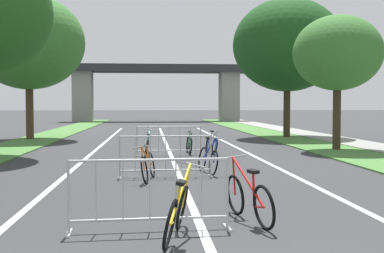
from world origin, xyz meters
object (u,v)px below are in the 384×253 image
Objects in this scene: tree_right_oak_mid at (287,45)px; bicycle_red_6 at (248,198)px; crowd_barrier_nearest at (150,195)px; bicycle_silver_5 at (212,144)px; tree_left_oak_near at (29,42)px; bicycle_green_3 at (189,144)px; tree_right_cypress_far at (338,53)px; crowd_barrier_third at (169,141)px; bicycle_yellow_4 at (177,212)px; bicycle_blue_0 at (208,159)px; bicycle_orange_2 at (148,165)px; bicycle_teal_1 at (147,147)px; crowd_barrier_second at (166,157)px.

tree_right_oak_mid reaches higher than bicycle_red_6.
crowd_barrier_nearest reaches higher than bicycle_silver_5.
tree_left_oak_near is 0.98× the size of tree_right_oak_mid.
tree_left_oak_near is 20.37m from crowd_barrier_nearest.
crowd_barrier_nearest reaches higher than bicycle_green_3.
tree_right_cypress_far is 7.53m from crowd_barrier_third.
crowd_barrier_nearest is 11.35m from bicycle_silver_5.
bicycle_green_3 is 0.96× the size of bicycle_yellow_4.
bicycle_blue_0 is at bearing 89.39° from bicycle_green_3.
bicycle_green_3 is (1.50, 6.35, -0.02)m from bicycle_orange_2.
crowd_barrier_nearest reaches higher than bicycle_orange_2.
bicycle_teal_1 reaches higher than bicycle_orange_2.
tree_left_oak_near is at bearing 152.25° from tree_right_cypress_far.
bicycle_teal_1 is at bearing -55.67° from tree_left_oak_near.
bicycle_silver_5 is (-5.05, -0.72, -3.46)m from tree_right_cypress_far.
crowd_barrier_nearest is 10.56m from crowd_barrier_third.
crowd_barrier_nearest and crowd_barrier_second have the same top height.
bicycle_green_3 is at bearing 79.78° from crowd_barrier_second.
bicycle_orange_2 is (0.05, -5.32, 0.01)m from bicycle_teal_1.
tree_right_cypress_far reaches higher than crowd_barrier_second.
bicycle_red_6 reaches higher than bicycle_orange_2.
tree_left_oak_near is at bearing 126.00° from bicycle_teal_1.
bicycle_blue_0 is at bearing 91.22° from bicycle_yellow_4.
bicycle_silver_5 is at bearing 25.08° from bicycle_teal_1.
tree_left_oak_near is 11.65m from bicycle_teal_1.
crowd_barrier_third is 5.81m from bicycle_orange_2.
crowd_barrier_second is at bearing -82.49° from bicycle_teal_1.
tree_right_cypress_far is 2.26× the size of crowd_barrier_second.
bicycle_green_3 is 1.01× the size of bicycle_silver_5.
bicycle_yellow_4 reaches higher than bicycle_orange_2.
crowd_barrier_second reaches higher than bicycle_orange_2.
tree_left_oak_near is at bearing 129.13° from crowd_barrier_third.
crowd_barrier_second reaches higher than bicycle_teal_1.
bicycle_silver_5 is (0.83, -0.01, 0.01)m from bicycle_green_3.
bicycle_orange_2 is 4.63m from bicycle_red_6.
bicycle_red_6 is at bearing 15.33° from crowd_barrier_nearest.
crowd_barrier_second is 5.95m from bicycle_green_3.
bicycle_orange_2 is 1.00× the size of bicycle_red_6.
crowd_barrier_second is at bearing 78.26° from bicycle_green_3.
bicycle_silver_5 is at bearing 72.11° from crowd_barrier_second.
bicycle_red_6 is (1.52, 0.42, -0.15)m from crowd_barrier_nearest.
crowd_barrier_second is 1.38× the size of bicycle_red_6.
tree_left_oak_near reaches higher than bicycle_yellow_4.
crowd_barrier_nearest is at bearing -94.30° from crowd_barrier_second.
bicycle_yellow_4 is at bearing 103.53° from bicycle_orange_2.
bicycle_red_6 reaches higher than bicycle_silver_5.
bicycle_silver_5 reaches higher than bicycle_green_3.
tree_right_cypress_far is at bearing -27.75° from tree_left_oak_near.
bicycle_teal_1 is at bearing 104.17° from bicycle_yellow_4.
crowd_barrier_third is at bearing 86.26° from crowd_barrier_nearest.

